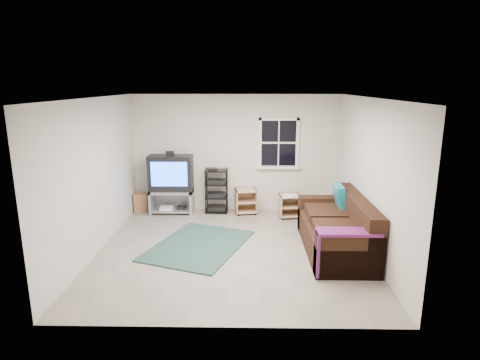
{
  "coord_description": "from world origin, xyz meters",
  "views": [
    {
      "loc": [
        0.25,
        -6.51,
        2.83
      ],
      "look_at": [
        0.13,
        0.4,
        1.15
      ],
      "focal_mm": 30.0,
      "sensor_mm": 36.0,
      "label": 1
    }
  ],
  "objects_px": {
    "av_rack": "(217,193)",
    "side_table_right": "(289,204)",
    "sofa": "(338,231)",
    "side_table_left": "(246,200)",
    "tv_unit": "(171,179)"
  },
  "relations": [
    {
      "from": "tv_unit",
      "to": "side_table_left",
      "type": "height_order",
      "value": "tv_unit"
    },
    {
      "from": "side_table_left",
      "to": "side_table_right",
      "type": "xyz_separation_m",
      "value": [
        0.95,
        -0.28,
        -0.0
      ]
    },
    {
      "from": "side_table_left",
      "to": "sofa",
      "type": "relative_size",
      "value": 0.24
    },
    {
      "from": "side_table_left",
      "to": "side_table_right",
      "type": "relative_size",
      "value": 1.05
    },
    {
      "from": "side_table_left",
      "to": "sofa",
      "type": "xyz_separation_m",
      "value": [
        1.59,
        -2.09,
        0.07
      ]
    },
    {
      "from": "tv_unit",
      "to": "side_table_right",
      "type": "relative_size",
      "value": 2.73
    },
    {
      "from": "side_table_left",
      "to": "side_table_right",
      "type": "height_order",
      "value": "side_table_left"
    },
    {
      "from": "av_rack",
      "to": "side_table_left",
      "type": "xyz_separation_m",
      "value": [
        0.65,
        -0.01,
        -0.15
      ]
    },
    {
      "from": "side_table_right",
      "to": "sofa",
      "type": "distance_m",
      "value": 1.92
    },
    {
      "from": "side_table_left",
      "to": "av_rack",
      "type": "bearing_deg",
      "value": 179.12
    },
    {
      "from": "side_table_right",
      "to": "av_rack",
      "type": "bearing_deg",
      "value": 169.62
    },
    {
      "from": "av_rack",
      "to": "side_table_right",
      "type": "relative_size",
      "value": 1.96
    },
    {
      "from": "av_rack",
      "to": "side_table_right",
      "type": "height_order",
      "value": "av_rack"
    },
    {
      "from": "av_rack",
      "to": "sofa",
      "type": "relative_size",
      "value": 0.45
    },
    {
      "from": "av_rack",
      "to": "side_table_right",
      "type": "distance_m",
      "value": 1.63
    }
  ]
}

